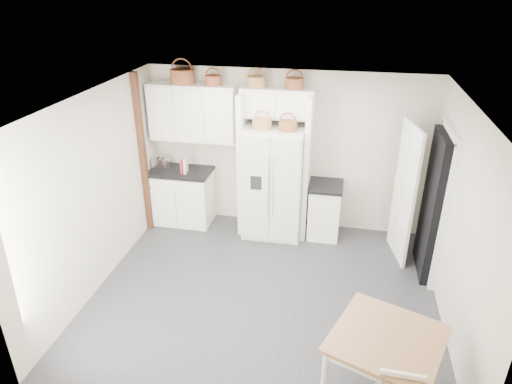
# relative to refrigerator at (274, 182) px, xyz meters

# --- Properties ---
(floor) EXTENTS (4.50, 4.50, 0.00)m
(floor) POSITION_rel_refrigerator_xyz_m (0.15, -1.64, -0.90)
(floor) COLOR #232227
(floor) RESTS_ON ground
(ceiling) EXTENTS (4.50, 4.50, 0.00)m
(ceiling) POSITION_rel_refrigerator_xyz_m (0.15, -1.64, 1.70)
(ceiling) COLOR white
(ceiling) RESTS_ON wall_back
(wall_back) EXTENTS (4.50, 0.00, 4.50)m
(wall_back) POSITION_rel_refrigerator_xyz_m (0.15, 0.36, 0.40)
(wall_back) COLOR beige
(wall_back) RESTS_ON floor
(wall_left) EXTENTS (0.00, 4.00, 4.00)m
(wall_left) POSITION_rel_refrigerator_xyz_m (-2.10, -1.64, 0.40)
(wall_left) COLOR beige
(wall_left) RESTS_ON floor
(wall_right) EXTENTS (0.00, 4.00, 4.00)m
(wall_right) POSITION_rel_refrigerator_xyz_m (2.40, -1.64, 0.40)
(wall_right) COLOR beige
(wall_right) RESTS_ON floor
(refrigerator) EXTENTS (0.93, 0.75, 1.79)m
(refrigerator) POSITION_rel_refrigerator_xyz_m (0.00, 0.00, 0.00)
(refrigerator) COLOR silver
(refrigerator) RESTS_ON floor
(base_cab_left) EXTENTS (0.98, 0.62, 0.91)m
(base_cab_left) POSITION_rel_refrigerator_xyz_m (-1.58, 0.06, -0.44)
(base_cab_left) COLOR white
(base_cab_left) RESTS_ON floor
(base_cab_right) EXTENTS (0.49, 0.59, 0.86)m
(base_cab_right) POSITION_rel_refrigerator_xyz_m (0.82, 0.06, -0.47)
(base_cab_right) COLOR white
(base_cab_right) RESTS_ON floor
(dining_table) EXTENTS (1.26, 1.26, 0.81)m
(dining_table) POSITION_rel_refrigerator_xyz_m (1.58, -3.09, -0.49)
(dining_table) COLOR #93653F
(dining_table) RESTS_ON floor
(counter_left) EXTENTS (1.02, 0.66, 0.04)m
(counter_left) POSITION_rel_refrigerator_xyz_m (-1.58, 0.06, 0.03)
(counter_left) COLOR black
(counter_left) RESTS_ON base_cab_left
(counter_right) EXTENTS (0.53, 0.62, 0.04)m
(counter_right) POSITION_rel_refrigerator_xyz_m (0.82, 0.06, -0.02)
(counter_right) COLOR black
(counter_right) RESTS_ON base_cab_right
(toaster) EXTENTS (0.28, 0.18, 0.18)m
(toaster) POSITION_rel_refrigerator_xyz_m (-1.91, 0.06, 0.14)
(toaster) COLOR silver
(toaster) RESTS_ON counter_left
(cookbook_red) EXTENTS (0.05, 0.16, 0.23)m
(cookbook_red) POSITION_rel_refrigerator_xyz_m (-1.50, -0.02, 0.17)
(cookbook_red) COLOR #A52D27
(cookbook_red) RESTS_ON counter_left
(cookbook_cream) EXTENTS (0.05, 0.17, 0.25)m
(cookbook_cream) POSITION_rel_refrigerator_xyz_m (-1.45, -0.02, 0.18)
(cookbook_cream) COLOR beige
(cookbook_cream) RESTS_ON counter_left
(basket_upper_b) EXTENTS (0.37, 0.37, 0.22)m
(basket_upper_b) POSITION_rel_refrigerator_xyz_m (-1.48, 0.19, 1.56)
(basket_upper_b) COLOR brown
(basket_upper_b) RESTS_ON upper_cabinet
(basket_upper_c) EXTENTS (0.25, 0.25, 0.15)m
(basket_upper_c) POSITION_rel_refrigerator_xyz_m (-0.99, 0.19, 1.53)
(basket_upper_c) COLOR brown
(basket_upper_c) RESTS_ON upper_cabinet
(basket_bridge_a) EXTENTS (0.28, 0.28, 0.16)m
(basket_bridge_a) POSITION_rel_refrigerator_xyz_m (-0.33, 0.19, 1.53)
(basket_bridge_a) COLOR brown
(basket_bridge_a) RESTS_ON bridge_cabinet
(basket_bridge_b) EXTENTS (0.27, 0.27, 0.16)m
(basket_bridge_b) POSITION_rel_refrigerator_xyz_m (0.25, 0.19, 1.53)
(basket_bridge_b) COLOR brown
(basket_bridge_b) RESTS_ON bridge_cabinet
(basket_fridge_a) EXTENTS (0.29, 0.29, 0.15)m
(basket_fridge_a) POSITION_rel_refrigerator_xyz_m (-0.18, -0.10, 0.97)
(basket_fridge_a) COLOR brown
(basket_fridge_a) RESTS_ON refrigerator
(basket_fridge_b) EXTENTS (0.27, 0.27, 0.15)m
(basket_fridge_b) POSITION_rel_refrigerator_xyz_m (0.20, -0.10, 0.97)
(basket_fridge_b) COLOR brown
(basket_fridge_b) RESTS_ON refrigerator
(upper_cabinet) EXTENTS (1.40, 0.34, 0.90)m
(upper_cabinet) POSITION_rel_refrigerator_xyz_m (-1.35, 0.19, 1.00)
(upper_cabinet) COLOR white
(upper_cabinet) RESTS_ON wall_back
(bridge_cabinet) EXTENTS (1.12, 0.34, 0.45)m
(bridge_cabinet) POSITION_rel_refrigerator_xyz_m (0.00, 0.19, 1.23)
(bridge_cabinet) COLOR white
(bridge_cabinet) RESTS_ON wall_back
(fridge_panel_left) EXTENTS (0.08, 0.60, 2.30)m
(fridge_panel_left) POSITION_rel_refrigerator_xyz_m (-0.51, 0.06, 0.25)
(fridge_panel_left) COLOR white
(fridge_panel_left) RESTS_ON floor
(fridge_panel_right) EXTENTS (0.08, 0.60, 2.30)m
(fridge_panel_right) POSITION_rel_refrigerator_xyz_m (0.51, 0.06, 0.25)
(fridge_panel_right) COLOR white
(fridge_panel_right) RESTS_ON floor
(trim_post) EXTENTS (0.09, 0.09, 2.60)m
(trim_post) POSITION_rel_refrigerator_xyz_m (-2.05, -0.29, 0.40)
(trim_post) COLOR #412511
(trim_post) RESTS_ON floor
(doorway_void) EXTENTS (0.18, 0.85, 2.05)m
(doorway_void) POSITION_rel_refrigerator_xyz_m (2.31, -0.64, 0.13)
(doorway_void) COLOR black
(doorway_void) RESTS_ON floor
(door_slab) EXTENTS (0.21, 0.79, 2.05)m
(door_slab) POSITION_rel_refrigerator_xyz_m (1.95, -0.30, 0.13)
(door_slab) COLOR white
(door_slab) RESTS_ON floor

